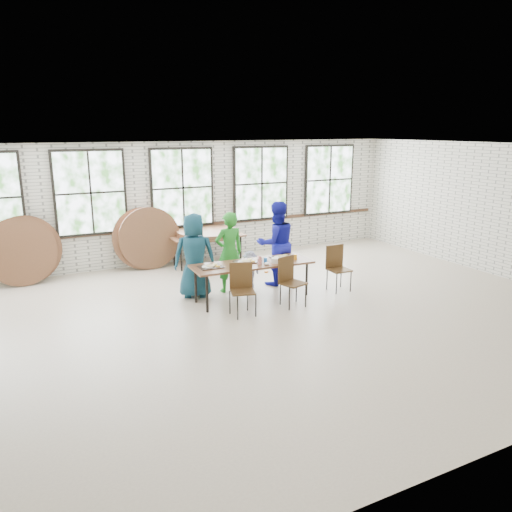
{
  "coord_description": "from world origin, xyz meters",
  "views": [
    {
      "loc": [
        -3.98,
        -7.44,
        3.31
      ],
      "look_at": [
        0.0,
        0.4,
        1.05
      ],
      "focal_mm": 35.0,
      "sensor_mm": 36.0,
      "label": 1
    }
  ],
  "objects": [
    {
      "name": "toddler",
      "position": [
        0.5,
        1.67,
        0.4
      ],
      "size": [
        0.59,
        0.44,
        0.8
      ],
      "primitive_type": "imported",
      "rotation": [
        0.0,
        0.0,
        3.44
      ],
      "color": "#151743",
      "rests_on": "ground"
    },
    {
      "name": "chair_near_right",
      "position": [
        0.71,
        0.38,
        0.56
      ],
      "size": [
        0.52,
        0.51,
        0.95
      ],
      "rotation": [
        0.0,
        0.0,
        0.3
      ],
      "color": "#4C3319",
      "rests_on": "ground"
    },
    {
      "name": "adult_teal",
      "position": [
        -0.73,
        1.67,
        0.85
      ],
      "size": [
        0.98,
        0.82,
        1.7
      ],
      "primitive_type": "imported",
      "rotation": [
        0.0,
        0.0,
        2.75
      ],
      "color": "navy",
      "rests_on": "ground"
    },
    {
      "name": "storage_table",
      "position": [
        0.4,
        3.84,
        0.69
      ],
      "size": [
        1.8,
        0.75,
        0.74
      ],
      "rotation": [
        0.0,
        0.0,
        0.0
      ],
      "color": "brown",
      "rests_on": "ground"
    },
    {
      "name": "chair_spare",
      "position": [
        2.08,
        0.76,
        0.56
      ],
      "size": [
        0.43,
        0.42,
        0.95
      ],
      "rotation": [
        0.0,
        0.0,
        -0.03
      ],
      "color": "#4C3319",
      "rests_on": "ground"
    },
    {
      "name": "dining_table",
      "position": [
        0.23,
        1.02,
        0.69
      ],
      "size": [
        2.44,
        0.91,
        0.74
      ],
      "rotation": [
        0.0,
        0.0,
        -0.05
      ],
      "color": "brown",
      "rests_on": "ground"
    },
    {
      "name": "tabletop_clutter",
      "position": [
        0.33,
        0.99,
        0.77
      ],
      "size": [
        2.01,
        0.57,
        0.11
      ],
      "color": "black",
      "rests_on": "dining_table"
    },
    {
      "name": "room",
      "position": [
        0.0,
        4.44,
        1.83
      ],
      "size": [
        12.0,
        12.0,
        12.0
      ],
      "color": "beige",
      "rests_on": "ground"
    },
    {
      "name": "round_tops_stacked",
      "position": [
        0.4,
        3.84,
        0.8
      ],
      "size": [
        1.5,
        1.5,
        0.13
      ],
      "color": "brown",
      "rests_on": "storage_table"
    },
    {
      "name": "adult_green",
      "position": [
        0.03,
        1.67,
        0.84
      ],
      "size": [
        0.61,
        0.4,
        1.68
      ],
      "primitive_type": "imported",
      "rotation": [
        0.0,
        0.0,
        3.14
      ],
      "color": "#228324",
      "rests_on": "ground"
    },
    {
      "name": "round_tops_leaning",
      "position": [
        -2.38,
        4.17,
        0.74
      ],
      "size": [
        4.32,
        0.48,
        1.49
      ],
      "color": "brown",
      "rests_on": "ground"
    },
    {
      "name": "chair_near_left",
      "position": [
        -0.3,
        0.38,
        0.56
      ],
      "size": [
        0.52,
        0.51,
        0.95
      ],
      "rotation": [
        0.0,
        0.0,
        -0.28
      ],
      "color": "#4C3319",
      "rests_on": "ground"
    },
    {
      "name": "adult_blue",
      "position": [
        1.13,
        1.67,
        0.91
      ],
      "size": [
        0.93,
        0.76,
        1.82
      ],
      "primitive_type": "imported",
      "rotation": [
        0.0,
        0.0,
        3.06
      ],
      "color": "#16189A",
      "rests_on": "ground"
    }
  ]
}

